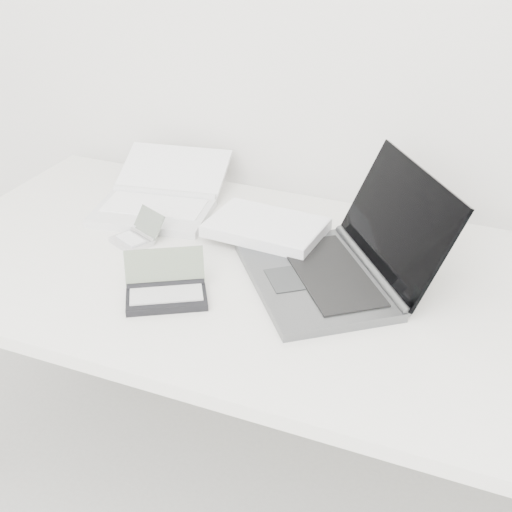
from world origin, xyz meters
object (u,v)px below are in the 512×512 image
at_px(desk, 276,293).
at_px(laptop_large, 316,251).
at_px(netbook_open_white, 159,199).
at_px(palmtop_charcoal, 166,291).

distance_m(desk, laptop_large, 0.12).
bearing_deg(desk, netbook_open_white, 153.91).
height_order(desk, palmtop_charcoal, palmtop_charcoal).
relative_size(desk, netbook_open_white, 4.04).
xyz_separation_m(desk, netbook_open_white, (-0.39, 0.19, 0.07)).
distance_m(laptop_large, palmtop_charcoal, 0.33).
height_order(laptop_large, palmtop_charcoal, laptop_large).
xyz_separation_m(desk, laptop_large, (0.06, 0.06, 0.08)).
relative_size(laptop_large, palmtop_charcoal, 3.01).
xyz_separation_m(laptop_large, palmtop_charcoal, (-0.23, -0.23, -0.02)).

